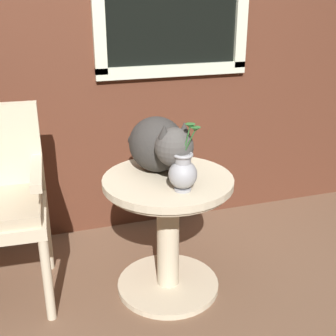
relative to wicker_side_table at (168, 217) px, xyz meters
name	(u,v)px	position (x,y,z in m)	size (l,w,h in m)	color
ground_plane	(149,307)	(-0.14, -0.13, -0.41)	(6.00, 6.00, 0.00)	brown
back_wall	(105,18)	(-0.13, 0.75, 0.89)	(4.00, 0.07, 2.60)	#562D1E
wicker_side_table	(168,217)	(0.00, 0.00, 0.00)	(0.63, 0.63, 0.62)	beige
cat	(160,145)	(-0.02, 0.08, 0.35)	(0.30, 0.62, 0.29)	#33302D
pewter_vase_with_ivy	(183,171)	(0.02, -0.15, 0.30)	(0.13, 0.13, 0.31)	#99999E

